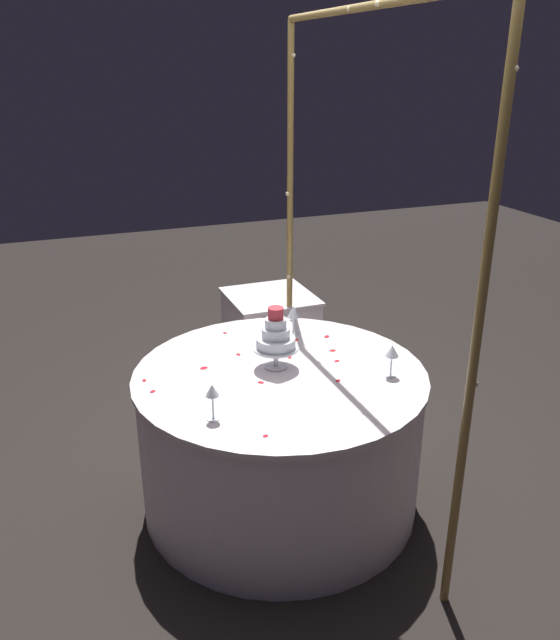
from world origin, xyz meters
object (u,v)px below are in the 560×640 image
at_px(wine_glass_1, 293,313).
at_px(wine_glass_2, 212,393).
at_px(main_table, 280,438).
at_px(tiered_cake, 275,337).
at_px(decorative_arch, 363,211).
at_px(wine_glass_0, 392,352).
at_px(side_table, 270,345).

relative_size(wine_glass_1, wine_glass_2, 1.02).
relative_size(main_table, tiered_cake, 4.55).
bearing_deg(decorative_arch, main_table, -90.15).
bearing_deg(tiered_cake, wine_glass_1, 145.46).
relative_size(wine_glass_0, wine_glass_2, 0.98).
bearing_deg(tiered_cake, main_table, 4.34).
xyz_separation_m(main_table, wine_glass_1, (-0.40, 0.23, 0.49)).
bearing_deg(tiered_cake, side_table, 160.82).
bearing_deg(decorative_arch, wine_glass_2, -69.72).
height_order(tiered_cake, wine_glass_1, tiered_cake).
distance_m(tiered_cake, wine_glass_0, 0.56).
bearing_deg(wine_glass_2, side_table, 151.16).
xyz_separation_m(wine_glass_0, wine_glass_1, (-0.63, -0.24, 0.00)).
relative_size(tiered_cake, wine_glass_0, 1.96).
bearing_deg(wine_glass_0, tiered_cake, -120.44).
distance_m(side_table, tiered_cake, 1.24).
bearing_deg(main_table, wine_glass_1, 149.81).
bearing_deg(decorative_arch, tiered_cake, -97.92).
distance_m(tiered_cake, wine_glass_1, 0.42).
relative_size(decorative_arch, wine_glass_2, 14.52).
bearing_deg(decorative_arch, side_table, -177.76).
xyz_separation_m(decorative_arch, wine_glass_2, (0.30, -0.82, -0.63)).
xyz_separation_m(main_table, wine_glass_0, (0.23, 0.48, 0.49)).
height_order(main_table, wine_glass_1, wine_glass_1).
relative_size(decorative_arch, wine_glass_0, 14.79).
bearing_deg(tiered_cake, decorative_arch, 82.08).
height_order(decorative_arch, side_table, decorative_arch).
height_order(decorative_arch, wine_glass_0, decorative_arch).
bearing_deg(wine_glass_1, tiered_cake, -34.54).
bearing_deg(side_table, decorative_arch, 2.24).
distance_m(side_table, wine_glass_0, 1.43).
distance_m(main_table, wine_glass_2, 0.71).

